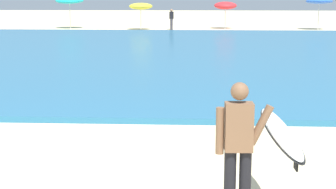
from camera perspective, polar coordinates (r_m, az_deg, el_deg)
The scene contains 7 objects.
sea at distance 25.50m, azimuth -2.12°, elevation 4.55°, with size 120.00×28.00×0.14m, color teal.
surfer_with_board at distance 6.72m, azimuth 9.33°, elevation -4.67°, with size 0.97×2.40×1.73m.
beach_umbrella_0 at distance 43.76m, azimuth -10.32°, elevation 9.68°, with size 2.20×2.22×2.44m.
beach_umbrella_1 at distance 41.52m, azimuth -2.89°, elevation 9.26°, with size 1.78×1.79×2.04m.
beach_umbrella_2 at distance 42.89m, azimuth 6.06°, elevation 9.30°, with size 1.76×1.80×2.16m.
beach_umbrella_3 at distance 43.04m, azimuth 15.63°, elevation 9.42°, with size 2.01×2.02×2.35m.
beachgoer_near_row_left at distance 41.32m, azimuth 0.37°, elevation 7.98°, with size 0.32×0.20×1.58m.
Camera 1 is at (2.32, -7.25, 2.79)m, focal length 57.90 mm.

